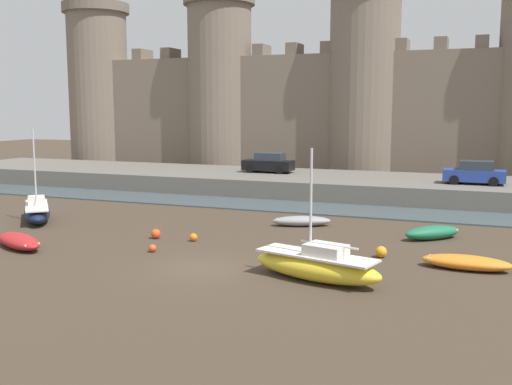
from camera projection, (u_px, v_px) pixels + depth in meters
ground_plane at (202, 269)px, 25.00m from camera, size 160.00×160.00×0.00m
water_channel at (308, 208)px, 39.80m from camera, size 80.00×4.50×0.10m
quay_road at (334, 185)px, 46.41m from camera, size 70.54×10.00×1.40m
castle at (364, 94)px, 55.44m from camera, size 65.67×7.14×20.75m
sailboat_midflat_right at (37, 211)px, 35.39m from camera, size 4.55×4.87×5.42m
rowboat_near_channel_right at (19, 241)px, 28.60m from camera, size 3.87×2.76×0.68m
rowboat_foreground_left at (466, 262)px, 24.83m from camera, size 3.65×1.41×0.59m
rowboat_near_channel_left at (302, 221)px, 33.94m from camera, size 3.46×2.17×0.58m
rowboat_midflat_centre at (432, 232)px, 30.49m from camera, size 3.09×2.95×0.71m
sailboat_foreground_centre at (317, 265)px, 23.21m from camera, size 5.72×3.00×5.15m
mooring_buoy_mid_mud at (381, 252)px, 26.82m from camera, size 0.52×0.52×0.52m
mooring_buoy_near_channel at (152, 248)px, 27.84m from camera, size 0.37×0.37×0.37m
mooring_buoy_off_centre at (156, 234)px, 30.70m from camera, size 0.50×0.50×0.50m
mooring_buoy_near_shore at (193, 237)px, 30.10m from camera, size 0.41×0.41×0.41m
car_quay_centre_east at (475, 173)px, 41.45m from camera, size 4.10×1.89×1.62m
car_quay_west at (269, 163)px, 48.90m from camera, size 4.10×1.89×1.62m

